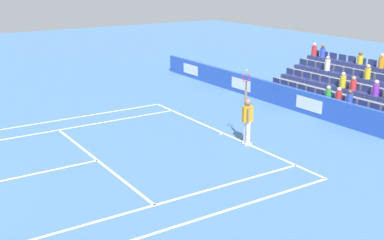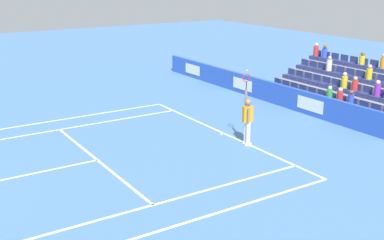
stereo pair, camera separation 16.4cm
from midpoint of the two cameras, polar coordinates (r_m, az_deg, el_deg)
line_baseline at (r=20.18m, az=3.95°, el=-1.56°), size 10.97×0.10×0.01m
line_service at (r=17.65m, az=-10.60°, el=-4.56°), size 8.23×0.10×0.01m
line_centre_service at (r=16.84m, az=-20.77°, el=-6.48°), size 0.10×6.40×0.01m
line_singles_sideline_left at (r=21.21m, az=-15.97°, el=-1.27°), size 0.10×11.89×0.01m
line_singles_sideline_right at (r=14.03m, az=-5.85°, el=-10.17°), size 0.10×11.89×0.01m
line_doubles_sideline_left at (r=22.47m, az=-17.00°, el=-0.34°), size 0.10×11.89×0.01m
line_doubles_sideline_right at (r=12.96m, az=-3.03°, el=-12.53°), size 0.10×11.89×0.01m
line_centre_mark at (r=20.12m, az=3.72°, el=-1.60°), size 0.10×0.20×0.01m
sponsor_barrier at (r=23.20m, az=13.84°, el=1.77°), size 24.83×0.22×1.05m
tennis_player at (r=18.73m, az=6.65°, el=0.08°), size 0.51×0.42×2.85m
stadium_stand at (r=25.31m, az=18.52°, el=3.02°), size 8.06×3.80×2.59m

